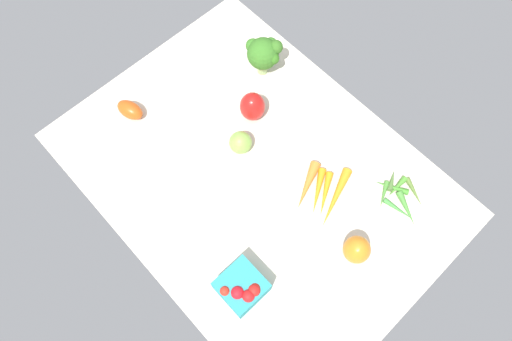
# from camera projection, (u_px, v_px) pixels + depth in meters

# --- Properties ---
(tablecloth) EXTENTS (1.04, 0.76, 0.02)m
(tablecloth) POSITION_uv_depth(u_px,v_px,m) (256.00, 175.00, 1.28)
(tablecloth) COLOR beige
(tablecloth) RESTS_ON ground
(heirloom_tomato_green) EXTENTS (0.06, 0.06, 0.06)m
(heirloom_tomato_green) POSITION_uv_depth(u_px,v_px,m) (241.00, 142.00, 1.27)
(heirloom_tomato_green) COLOR #8ABE4C
(heirloom_tomato_green) RESTS_ON tablecloth
(carrot_bunch) EXTENTS (0.16, 0.19, 0.03)m
(carrot_bunch) POSITION_uv_depth(u_px,v_px,m) (321.00, 192.00, 1.23)
(carrot_bunch) COLOR orange
(carrot_bunch) RESTS_ON tablecloth
(roma_tomato) EXTENTS (0.09, 0.07, 0.05)m
(roma_tomato) POSITION_uv_depth(u_px,v_px,m) (130.00, 110.00, 1.32)
(roma_tomato) COLOR #D35317
(roma_tomato) RESTS_ON tablecloth
(broccoli_head) EXTENTS (0.11, 0.10, 0.13)m
(broccoli_head) POSITION_uv_depth(u_px,v_px,m) (264.00, 53.00, 1.32)
(broccoli_head) COLOR #9DBE76
(broccoli_head) RESTS_ON tablecloth
(okra_pile) EXTENTS (0.16, 0.13, 0.02)m
(okra_pile) POSITION_uv_depth(u_px,v_px,m) (399.00, 195.00, 1.23)
(okra_pile) COLOR #498F38
(okra_pile) RESTS_ON tablecloth
(bell_pepper_red) EXTENTS (0.10, 0.10, 0.10)m
(bell_pepper_red) POSITION_uv_depth(u_px,v_px,m) (252.00, 107.00, 1.30)
(bell_pepper_red) COLOR red
(bell_pepper_red) RESTS_ON tablecloth
(bell_pepper_orange) EXTENTS (0.08, 0.08, 0.08)m
(bell_pepper_orange) POSITION_uv_depth(u_px,v_px,m) (357.00, 250.00, 1.14)
(bell_pepper_orange) COLOR orange
(bell_pepper_orange) RESTS_ON tablecloth
(berry_basket) EXTENTS (0.10, 0.10, 0.07)m
(berry_basket) POSITION_uv_depth(u_px,v_px,m) (242.00, 288.00, 1.11)
(berry_basket) COLOR teal
(berry_basket) RESTS_ON tablecloth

